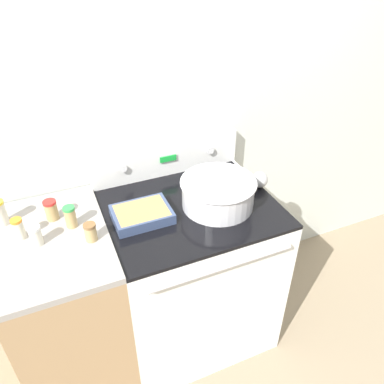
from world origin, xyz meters
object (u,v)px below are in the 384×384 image
Objects in this scene: spice_jar_yellow_cap at (0,213)px; mixing_bowl at (218,192)px; spice_jar_green_cap at (70,217)px; spice_jar_red_cap at (51,210)px; spice_jar_orange_cap at (19,229)px; ladle at (258,179)px; casserole_dish at (142,214)px; spice_jar_brown_cap at (91,232)px; spice_jar_white_cap at (36,235)px.

mixing_bowl is at bearing -13.97° from spice_jar_yellow_cap.
spice_jar_green_cap reaches higher than spice_jar_red_cap.
spice_jar_green_cap is 1.04× the size of spice_jar_orange_cap.
mixing_bowl is 0.28m from ladle.
spice_jar_brown_cap is at bearing -164.50° from casserole_dish.
spice_jar_orange_cap reaches higher than spice_jar_brown_cap.
spice_jar_red_cap is (-0.13, 0.21, 0.01)m from spice_jar_brown_cap.
spice_jar_white_cap is at bearing -47.86° from spice_jar_orange_cap.
spice_jar_white_cap is (-0.08, -0.15, -0.00)m from spice_jar_red_cap.
spice_jar_brown_cap is 0.14m from spice_jar_green_cap.
ladle is at bearing -7.72° from spice_jar_yellow_cap.
spice_jar_orange_cap is at bearing -62.91° from spice_jar_yellow_cap.
spice_jar_yellow_cap is (-0.34, 0.26, 0.02)m from spice_jar_brown_cap.
ladle is at bearing 6.41° from spice_jar_brown_cap.
casserole_dish is 0.78× the size of ladle.
spice_jar_orange_cap reaches higher than casserole_dish.
spice_jar_brown_cap reaches higher than ladle.
spice_jar_green_cap reaches higher than spice_jar_white_cap.
casserole_dish is at bearing -177.16° from ladle.
spice_jar_orange_cap is at bearing 178.63° from spice_jar_green_cap.
spice_jar_brown_cap is (-0.24, -0.07, 0.03)m from casserole_dish.
spice_jar_green_cap is 0.21m from spice_jar_orange_cap.
mixing_bowl is at bearing -6.70° from spice_jar_orange_cap.
spice_jar_green_cap is (-0.94, 0.03, 0.02)m from ladle.
mixing_bowl is 4.40× the size of spice_jar_brown_cap.
mixing_bowl reaches higher than ladle.
mixing_bowl reaches higher than spice_jar_white_cap.
spice_jar_green_cap is at bearing 23.19° from spice_jar_white_cap.
casserole_dish is 3.20× the size of spice_jar_brown_cap.
mixing_bowl is at bearing -14.13° from spice_jar_red_cap.
spice_jar_red_cap is 0.79× the size of spice_jar_yellow_cap.
spice_jar_green_cap is 0.11m from spice_jar_red_cap.
spice_jar_brown_cap is 0.43m from spice_jar_yellow_cap.
spice_jar_yellow_cap is at bearing 142.44° from spice_jar_brown_cap.
spice_jar_green_cap is at bearing 169.05° from casserole_dish.
spice_jar_white_cap is at bearing 163.80° from spice_jar_brown_cap.
mixing_bowl is 1.07× the size of ladle.
casserole_dish is 0.31m from spice_jar_green_cap.
ladle is at bearing 2.84° from casserole_dish.
spice_jar_brown_cap is (-0.88, -0.10, 0.01)m from ladle.
spice_jar_yellow_cap reaches higher than casserole_dish.
spice_jar_white_cap is at bearing -156.81° from spice_jar_green_cap.
casserole_dish is at bearing -21.36° from spice_jar_red_cap.
spice_jar_brown_cap is at bearing -177.45° from mixing_bowl.
spice_jar_red_cap is at bearing 158.64° from casserole_dish.
spice_jar_green_cap is (-0.30, 0.06, 0.04)m from casserole_dish.
spice_jar_red_cap is 0.21m from spice_jar_yellow_cap.
spice_jar_yellow_cap is (-1.22, 0.17, 0.03)m from ladle.
spice_jar_green_cap reaches higher than spice_jar_brown_cap.
ladle is at bearing -1.62° from spice_jar_orange_cap.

